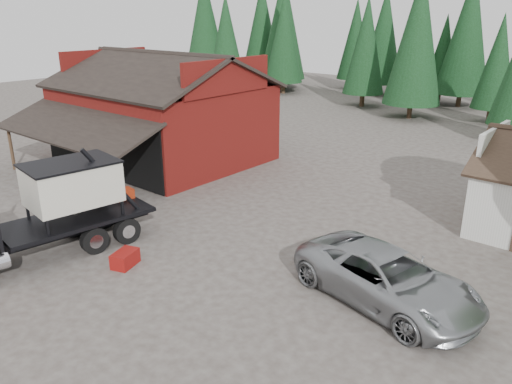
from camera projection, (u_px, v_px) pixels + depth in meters
The scene contains 8 objects.
ground at pixel (153, 257), 20.46m from camera, with size 120.00×120.00×0.00m, color #453C36.
red_barn at pixel (162, 120), 33.33m from camera, with size 12.80×13.63×7.18m.
conifer_backdrop at pixel (479, 111), 50.76m from camera, with size 76.00×16.00×16.00m, color black, non-canonical shape.
near_pine_a at pixel (226, 44), 51.78m from camera, with size 4.40×4.40×11.40m.
near_pine_d at pixel (417, 37), 44.90m from camera, with size 5.28×5.28×13.40m.
feed_truck at pixel (34, 212), 19.74m from camera, with size 3.90×9.85×4.33m.
silver_car at pixel (387, 278), 16.99m from camera, with size 3.09×6.70×1.86m, color #989C9F.
equip_box at pixel (125, 259), 19.67m from camera, with size 0.70×1.10×0.60m, color maroon.
Camera 1 is at (15.01, -11.36, 9.44)m, focal length 35.00 mm.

